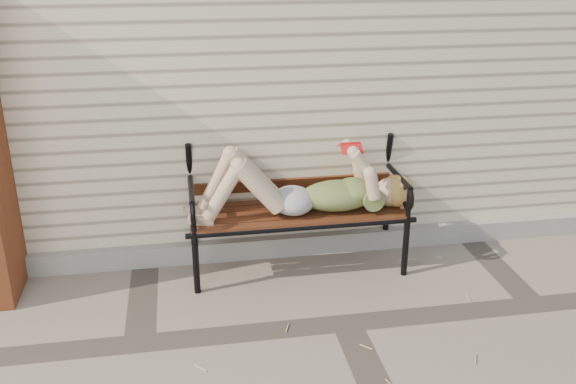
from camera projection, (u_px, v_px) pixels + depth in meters
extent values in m
plane|color=gray|center=(347.00, 323.00, 3.95)|extent=(80.00, 80.00, 0.00)
cube|color=beige|center=(273.00, 16.00, 6.13)|extent=(8.00, 4.00, 3.00)
cube|color=#A29F93|center=(314.00, 243.00, 4.81)|extent=(8.00, 0.10, 0.15)
cylinder|color=black|center=(196.00, 263.00, 4.21)|extent=(0.04, 0.04, 0.44)
cylinder|color=black|center=(194.00, 235.00, 4.61)|extent=(0.04, 0.04, 0.44)
cylinder|color=black|center=(406.00, 246.00, 4.44)|extent=(0.04, 0.04, 0.44)
cylinder|color=black|center=(386.00, 221.00, 4.84)|extent=(0.04, 0.04, 0.44)
cube|color=#5E3118|center=(298.00, 212.00, 4.44)|extent=(1.48, 0.48, 0.03)
cylinder|color=black|center=(304.00, 228.00, 4.25)|extent=(1.56, 0.04, 0.04)
cylinder|color=black|center=(292.00, 203.00, 4.65)|extent=(1.56, 0.04, 0.04)
torus|color=black|center=(290.00, 131.00, 4.56)|extent=(0.27, 0.04, 0.27)
ellipsoid|color=#093A42|center=(337.00, 196.00, 4.41)|extent=(0.53, 0.30, 0.20)
ellipsoid|color=#093A42|center=(354.00, 190.00, 4.42)|extent=(0.25, 0.29, 0.16)
ellipsoid|color=#B6B7BC|center=(293.00, 200.00, 4.37)|extent=(0.29, 0.33, 0.19)
sphere|color=#D3B58E|center=(390.00, 192.00, 4.47)|extent=(0.21, 0.21, 0.21)
ellipsoid|color=tan|center=(397.00, 191.00, 4.48)|extent=(0.24, 0.25, 0.22)
cube|color=red|center=(350.00, 144.00, 4.29)|extent=(0.14, 0.02, 0.02)
cube|color=beige|center=(352.00, 149.00, 4.26)|extent=(0.14, 0.09, 0.05)
cube|color=beige|center=(349.00, 146.00, 4.33)|extent=(0.14, 0.09, 0.05)
cube|color=red|center=(352.00, 149.00, 4.26)|extent=(0.15, 0.09, 0.05)
cube|color=red|center=(349.00, 145.00, 4.34)|extent=(0.15, 0.09, 0.05)
cylinder|color=tan|center=(517.00, 383.00, 3.41)|extent=(0.06, 0.12, 0.01)
cylinder|color=tan|center=(134.00, 373.00, 3.49)|extent=(0.10, 0.02, 0.01)
cylinder|color=tan|center=(449.00, 307.00, 4.10)|extent=(0.05, 0.07, 0.01)
cylinder|color=tan|center=(223.00, 372.00, 3.50)|extent=(0.09, 0.02, 0.01)
cylinder|color=tan|center=(132.00, 339.00, 3.78)|extent=(0.06, 0.10, 0.01)
cylinder|color=tan|center=(129.00, 380.00, 3.43)|extent=(0.11, 0.02, 0.01)
cylinder|color=tan|center=(119.00, 364.00, 3.57)|extent=(0.04, 0.11, 0.01)
cylinder|color=tan|center=(457.00, 323.00, 3.94)|extent=(0.01, 0.16, 0.01)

